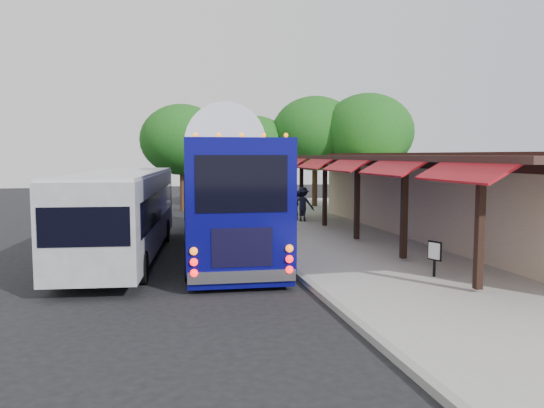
{
  "coord_description": "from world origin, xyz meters",
  "views": [
    {
      "loc": [
        -3.94,
        -15.37,
        3.51
      ],
      "look_at": [
        0.06,
        2.6,
        1.8
      ],
      "focal_mm": 35.0,
      "sensor_mm": 36.0,
      "label": 1
    }
  ],
  "objects": [
    {
      "name": "tree_mid",
      "position": [
        6.4,
        18.08,
        4.88
      ],
      "size": [
        5.72,
        5.72,
        7.32
      ],
      "color": "#382314",
      "rests_on": "ground"
    },
    {
      "name": "ped_b",
      "position": [
        1.22,
        6.98,
        0.99
      ],
      "size": [
        1.01,
        0.92,
        1.69
      ],
      "primitive_type": "imported",
      "rotation": [
        0.0,
        0.0,
        2.71
      ],
      "color": "black",
      "rests_on": "sidewalk"
    },
    {
      "name": "ground",
      "position": [
        0.0,
        0.0,
        0.0
      ],
      "size": [
        90.0,
        90.0,
        0.0
      ],
      "primitive_type": "plane",
      "color": "black",
      "rests_on": "ground"
    },
    {
      "name": "sign_board",
      "position": [
        3.59,
        -2.26,
        0.82
      ],
      "size": [
        0.2,
        0.43,
        0.99
      ],
      "rotation": [
        0.0,
        0.0,
        0.38
      ],
      "color": "black",
      "rests_on": "sidewalk"
    },
    {
      "name": "ped_d",
      "position": [
        3.4,
        10.35,
        1.02
      ],
      "size": [
        1.3,
        1.12,
        1.74
      ],
      "primitive_type": "imported",
      "rotation": [
        0.0,
        0.0,
        2.62
      ],
      "color": "black",
      "rests_on": "sidewalk"
    },
    {
      "name": "station_shelter",
      "position": [
        8.38,
        4.0,
        1.85
      ],
      "size": [
        8.15,
        20.0,
        3.6
      ],
      "color": "tan",
      "rests_on": "ground"
    },
    {
      "name": "sidewalk",
      "position": [
        5.0,
        4.0,
        0.07
      ],
      "size": [
        10.0,
        40.0,
        0.15
      ],
      "primitive_type": "cube",
      "color": "#9E9B93",
      "rests_on": "ground"
    },
    {
      "name": "ped_c",
      "position": [
        3.15,
        11.07,
        1.06
      ],
      "size": [
        1.1,
        0.52,
        1.83
      ],
      "primitive_type": "imported",
      "rotation": [
        0.0,
        0.0,
        3.21
      ],
      "color": "black",
      "rests_on": "sidewalk"
    },
    {
      "name": "tree_right",
      "position": [
        9.25,
        16.1,
        4.91
      ],
      "size": [
        5.75,
        5.75,
        7.37
      ],
      "color": "#382314",
      "rests_on": "ground"
    },
    {
      "name": "coach_bus",
      "position": [
        -1.45,
        4.11,
        2.27
      ],
      "size": [
        3.54,
        13.35,
        4.23
      ],
      "rotation": [
        0.0,
        0.0,
        -0.06
      ],
      "color": "#090866",
      "rests_on": "ground"
    },
    {
      "name": "tree_left",
      "position": [
        2.58,
        18.97,
        4.03
      ],
      "size": [
        4.73,
        4.73,
        6.05
      ],
      "color": "#382314",
      "rests_on": "ground"
    },
    {
      "name": "tree_far",
      "position": [
        -2.19,
        18.34,
        4.44
      ],
      "size": [
        5.2,
        5.2,
        6.66
      ],
      "color": "#382314",
      "rests_on": "ground"
    },
    {
      "name": "curb",
      "position": [
        0.05,
        4.0,
        0.07
      ],
      "size": [
        0.2,
        40.0,
        0.16
      ],
      "primitive_type": "cube",
      "color": "gray",
      "rests_on": "ground"
    },
    {
      "name": "ped_a",
      "position": [
        0.6,
        4.74,
        0.96
      ],
      "size": [
        0.6,
        0.4,
        1.62
      ],
      "primitive_type": "imported",
      "rotation": [
        0.0,
        0.0,
        -0.03
      ],
      "color": "black",
      "rests_on": "sidewalk"
    },
    {
      "name": "city_bus",
      "position": [
        -4.98,
        3.15,
        1.63
      ],
      "size": [
        3.57,
        11.17,
        2.95
      ],
      "rotation": [
        0.0,
        0.0,
        -0.11
      ],
      "color": "gray",
      "rests_on": "ground"
    }
  ]
}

